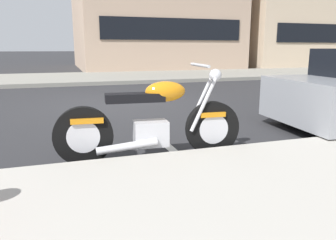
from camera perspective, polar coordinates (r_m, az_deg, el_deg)
ground_plane at (r=7.99m, az=-8.21°, el=2.73°), size 260.00×260.00×0.00m
sidewalk_far_curb at (r=19.72m, az=24.69°, el=7.61°), size 120.00×5.00×0.14m
parking_stall_stripe at (r=4.58m, az=-0.20°, el=-4.33°), size 0.12×2.20×0.01m
parked_motorcycle at (r=3.92m, az=-2.69°, el=-0.60°), size 2.24×0.62×1.14m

